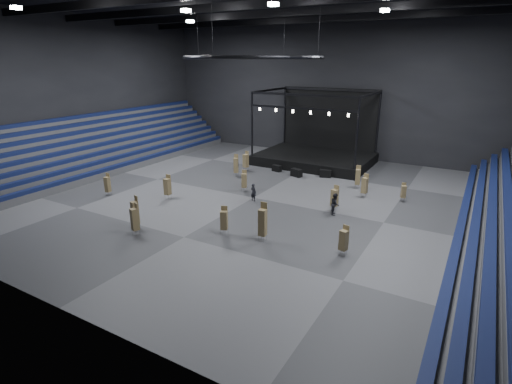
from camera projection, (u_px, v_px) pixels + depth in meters
The scene contains 28 objects.
floor at pixel (254, 198), 38.96m from camera, with size 50.00×50.00×0.00m, color #49494B.
wall_back at pixel (333, 89), 53.34m from camera, with size 50.00×0.20×18.00m, color black.
wall_front at pixel (29, 146), 18.86m from camera, with size 50.00×0.20×18.00m, color black.
wall_left at pixel (74, 93), 47.95m from camera, with size 0.20×42.00×18.00m, color black.
bleachers_left at pixel (94, 154), 49.29m from camera, with size 7.20×40.00×6.40m.
stage at pixel (317, 151), 51.83m from camera, with size 14.00×10.00×9.20m.
truss_ring at pixel (253, 57), 34.83m from camera, with size 12.30×12.30×5.15m.
roof_girders at pixel (253, 5), 33.49m from camera, with size 49.00×30.35×0.70m.
floodlights at pixel (227, 7), 30.40m from camera, with size 28.60×16.60×0.25m.
flight_case_left at pixel (277, 168), 47.95m from camera, with size 1.12×0.56×0.75m, color black.
flight_case_mid at pixel (296, 173), 45.80m from camera, with size 1.34×0.67×0.89m, color black.
flight_case_right at pixel (325, 174), 45.54m from camera, with size 1.30×0.65×0.87m, color black.
chair_stack_0 at pixel (135, 212), 31.53m from camera, with size 0.61×0.61×2.71m.
chair_stack_1 at pixel (403, 191), 37.72m from camera, with size 0.55×0.55×1.81m.
chair_stack_2 at pixel (236, 165), 45.75m from camera, with size 0.65×0.65×2.54m.
chair_stack_3 at pixel (135, 219), 30.35m from camera, with size 0.66×0.66×2.57m.
chair_stack_4 at pixel (224, 220), 30.50m from camera, with size 0.68×0.68×2.27m.
chair_stack_5 at pixel (244, 180), 40.49m from camera, with size 0.67×0.67×2.22m.
chair_stack_6 at pixel (365, 185), 38.79m from camera, with size 0.58×0.58×2.34m.
chair_stack_7 at pixel (167, 186), 38.23m from camera, with size 0.57×0.57×2.41m.
chair_stack_8 at pixel (335, 197), 35.24m from camera, with size 0.66×0.66×2.35m.
chair_stack_9 at pixel (263, 222), 29.31m from camera, with size 0.57×0.57×3.00m.
chair_stack_10 at pixel (344, 240), 27.23m from camera, with size 0.61×0.61×2.20m.
chair_stack_11 at pixel (246, 160), 47.88m from camera, with size 0.66×0.66×2.40m.
chair_stack_12 at pixel (358, 177), 41.41m from camera, with size 0.62×0.62×2.42m.
chair_stack_13 at pixel (107, 184), 39.26m from camera, with size 0.52×0.52×2.26m.
man_center at pixel (253, 192), 37.84m from camera, with size 0.62×0.41×1.71m, color black.
crew_member at pixel (335, 204), 34.51m from camera, with size 0.93×0.72×1.91m, color black.
Camera 1 is at (18.58, -31.72, 12.93)m, focal length 28.00 mm.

